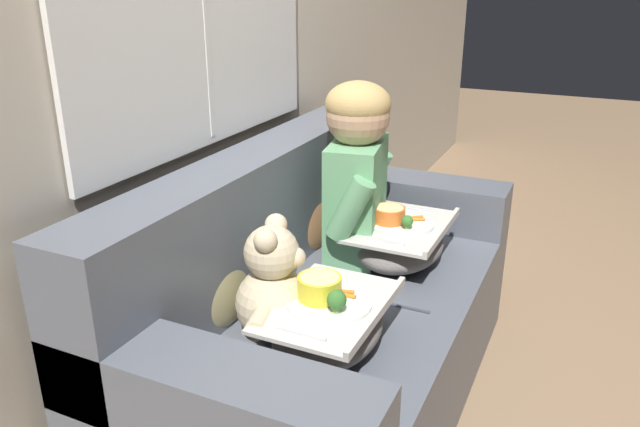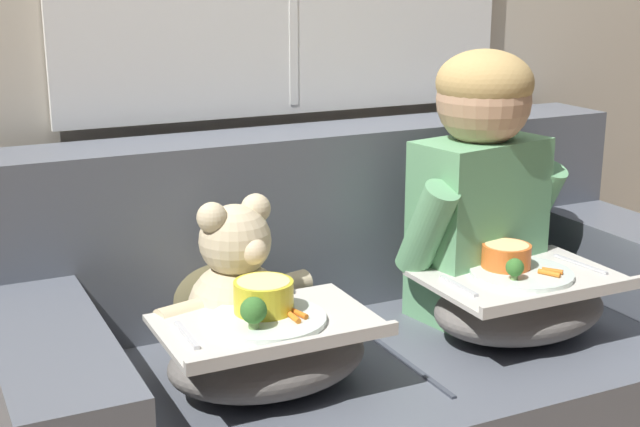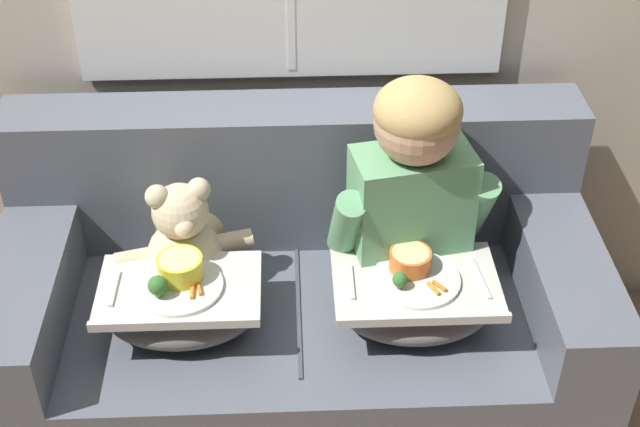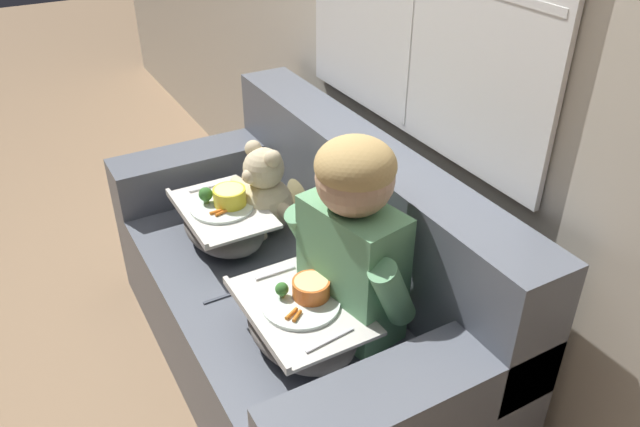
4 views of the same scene
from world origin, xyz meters
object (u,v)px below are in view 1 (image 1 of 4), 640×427
Objects in this scene: couch at (322,321)px; lap_tray_teddy at (329,324)px; teddy_bear at (274,289)px; throw_pillow_behind_child at (311,209)px; throw_pillow_behind_teddy at (219,278)px; lap_tray_child at (400,242)px; child_figure at (357,163)px.

couch is 0.43m from lap_tray_teddy.
throw_pillow_behind_child is at bearing 16.56° from teddy_bear.
throw_pillow_behind_teddy is 0.77m from lap_tray_child.
couch is 0.60m from child_figure.
throw_pillow_behind_teddy is at bearing 180.00° from throw_pillow_behind_child.
throw_pillow_behind_teddy is 0.38m from lap_tray_teddy.
throw_pillow_behind_child is 0.50× the size of child_figure.
couch is at bearing -0.82° from teddy_bear.
teddy_bear is 0.90× the size of lap_tray_teddy.
child_figure is (0.00, -0.19, 0.22)m from throw_pillow_behind_child.
couch is 5.15× the size of throw_pillow_behind_child.
teddy_bear is at bearing -163.44° from throw_pillow_behind_child.
throw_pillow_behind_teddy is 0.73m from child_figure.
child_figure is 0.70m from teddy_bear.
lap_tray_teddy is (-0.66, -0.00, 0.00)m from lap_tray_child.
couch is 0.43m from lap_tray_child.
child_figure is at bearing 89.71° from lap_tray_child.
lap_tray_teddy is (-0.00, -0.38, -0.07)m from throw_pillow_behind_teddy.
couch is 2.59× the size of child_figure.
couch reaches higher than lap_tray_teddy.
throw_pillow_behind_teddy is 0.80× the size of teddy_bear.
teddy_bear is at bearing 89.53° from lap_tray_teddy.
lap_tray_teddy is at bearing -164.51° from child_figure.
teddy_bear is 0.19m from lap_tray_teddy.
throw_pillow_behind_child is 0.73× the size of lap_tray_child.
throw_pillow_behind_child is 0.69m from teddy_bear.
throw_pillow_behind_child is at bearing 90.07° from child_figure.
lap_tray_child is (0.33, -0.18, 0.21)m from couch.
lap_tray_child is (-0.00, -0.18, -0.29)m from child_figure.
throw_pillow_behind_teddy is at bearing 90.38° from teddy_bear.
couch reaches higher than lap_tray_child.
lap_tray_child is 0.66m from lap_tray_teddy.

